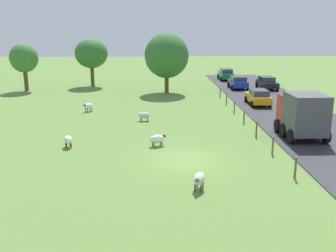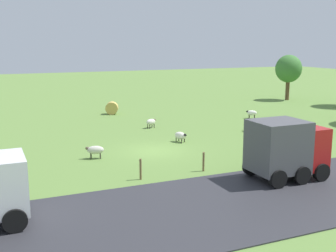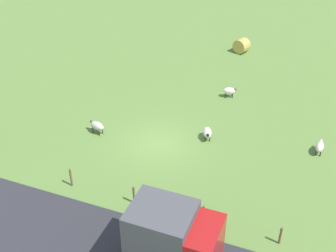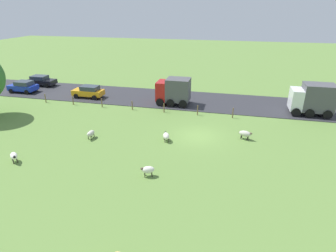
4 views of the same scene
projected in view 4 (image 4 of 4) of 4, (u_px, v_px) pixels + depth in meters
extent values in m
plane|color=olive|center=(199.00, 136.00, 26.29)|extent=(160.00, 160.00, 0.00)
cube|color=#2D2D33|center=(209.00, 102.00, 35.62)|extent=(8.00, 80.00, 0.06)
ellipsoid|color=silver|center=(166.00, 136.00, 25.16)|extent=(1.16, 0.89, 0.55)
ellipsoid|color=black|center=(165.00, 133.00, 25.55)|extent=(0.31, 0.26, 0.20)
cylinder|color=#2D2823|center=(164.00, 138.00, 25.54)|extent=(0.07, 0.07, 0.29)
cylinder|color=#2D2823|center=(167.00, 138.00, 25.57)|extent=(0.07, 0.07, 0.29)
cylinder|color=#2D2823|center=(165.00, 141.00, 25.02)|extent=(0.07, 0.07, 0.29)
cylinder|color=#2D2823|center=(168.00, 141.00, 25.06)|extent=(0.07, 0.07, 0.29)
ellipsoid|color=beige|center=(91.00, 133.00, 25.68)|extent=(1.03, 0.54, 0.50)
ellipsoid|color=silver|center=(88.00, 134.00, 25.21)|extent=(0.27, 0.19, 0.20)
cylinder|color=#2D2823|center=(91.00, 138.00, 25.53)|extent=(0.07, 0.07, 0.31)
cylinder|color=#2D2823|center=(88.00, 138.00, 25.60)|extent=(0.07, 0.07, 0.31)
cylinder|color=#2D2823|center=(94.00, 136.00, 26.03)|extent=(0.07, 0.07, 0.31)
cylinder|color=#2D2823|center=(91.00, 135.00, 26.09)|extent=(0.07, 0.07, 0.31)
ellipsoid|color=beige|center=(245.00, 134.00, 25.45)|extent=(0.82, 1.19, 0.53)
ellipsoid|color=brown|center=(251.00, 134.00, 25.17)|extent=(0.25, 0.30, 0.20)
cylinder|color=#2D2823|center=(248.00, 137.00, 25.59)|extent=(0.07, 0.07, 0.37)
cylinder|color=#2D2823|center=(247.00, 139.00, 25.35)|extent=(0.07, 0.07, 0.37)
cylinder|color=#2D2823|center=(242.00, 136.00, 25.86)|extent=(0.07, 0.07, 0.37)
cylinder|color=#2D2823|center=(241.00, 137.00, 25.63)|extent=(0.07, 0.07, 0.37)
ellipsoid|color=white|center=(14.00, 156.00, 21.74)|extent=(1.01, 1.04, 0.50)
ellipsoid|color=black|center=(14.00, 157.00, 21.36)|extent=(0.31, 0.31, 0.20)
cylinder|color=#2D2823|center=(17.00, 161.00, 21.76)|extent=(0.07, 0.07, 0.35)
cylinder|color=#2D2823|center=(13.00, 162.00, 21.62)|extent=(0.07, 0.07, 0.35)
cylinder|color=#2D2823|center=(16.00, 158.00, 22.16)|extent=(0.07, 0.07, 0.35)
cylinder|color=#2D2823|center=(12.00, 159.00, 22.01)|extent=(0.07, 0.07, 0.35)
ellipsoid|color=silver|center=(148.00, 170.00, 19.91)|extent=(0.79, 1.03, 0.51)
ellipsoid|color=brown|center=(142.00, 169.00, 19.82)|extent=(0.26, 0.31, 0.20)
cylinder|color=#2D2823|center=(145.00, 175.00, 19.90)|extent=(0.07, 0.07, 0.35)
cylinder|color=#2D2823|center=(145.00, 173.00, 20.16)|extent=(0.07, 0.07, 0.35)
cylinder|color=#2D2823|center=(152.00, 175.00, 19.95)|extent=(0.07, 0.07, 0.35)
cylinder|color=#2D2823|center=(152.00, 173.00, 20.21)|extent=(0.07, 0.07, 0.35)
cylinder|color=brown|center=(233.00, 113.00, 30.31)|extent=(0.12, 0.12, 1.16)
cylinder|color=brown|center=(197.00, 110.00, 31.13)|extent=(0.12, 0.12, 1.12)
cylinder|color=brown|center=(164.00, 108.00, 31.94)|extent=(0.12, 0.12, 1.11)
cylinder|color=brown|center=(132.00, 105.00, 32.76)|extent=(0.12, 0.12, 1.06)
cylinder|color=brown|center=(102.00, 103.00, 33.56)|extent=(0.12, 0.12, 1.09)
cylinder|color=brown|center=(73.00, 100.00, 34.37)|extent=(0.12, 0.12, 1.11)
cylinder|color=brown|center=(45.00, 98.00, 35.17)|extent=(0.12, 0.12, 1.12)
cube|color=white|center=(296.00, 99.00, 31.23)|extent=(2.46, 1.20, 2.30)
cube|color=#4C4C51|center=(318.00, 98.00, 30.63)|extent=(2.46, 3.22, 2.98)
cylinder|color=black|center=(296.00, 112.00, 30.59)|extent=(0.30, 0.96, 0.96)
cylinder|color=black|center=(292.00, 105.00, 32.78)|extent=(0.30, 0.96, 0.96)
cylinder|color=black|center=(310.00, 113.00, 30.29)|extent=(0.30, 0.96, 0.96)
cylinder|color=black|center=(305.00, 106.00, 32.49)|extent=(0.30, 0.96, 0.96)
cylinder|color=black|center=(328.00, 115.00, 29.92)|extent=(0.30, 0.96, 0.96)
cylinder|color=black|center=(322.00, 107.00, 32.11)|extent=(0.30, 0.96, 0.96)
cube|color=#B21919|center=(162.00, 90.00, 34.41)|extent=(2.40, 1.20, 2.30)
cube|color=#4C4C51|center=(178.00, 90.00, 33.91)|extent=(2.40, 2.79, 2.73)
cylinder|color=black|center=(160.00, 102.00, 33.80)|extent=(0.30, 0.96, 0.96)
cylinder|color=black|center=(165.00, 96.00, 35.94)|extent=(0.30, 0.96, 0.96)
cylinder|color=black|center=(170.00, 103.00, 33.53)|extent=(0.30, 0.96, 0.96)
cylinder|color=black|center=(175.00, 97.00, 35.67)|extent=(0.30, 0.96, 0.96)
cylinder|color=black|center=(183.00, 104.00, 33.20)|extent=(0.30, 0.96, 0.96)
cylinder|color=black|center=(186.00, 98.00, 35.35)|extent=(0.30, 0.96, 0.96)
cube|color=orange|center=(88.00, 92.00, 36.96)|extent=(1.76, 4.03, 0.69)
cube|color=#333D47|center=(90.00, 88.00, 36.65)|extent=(1.55, 2.22, 0.56)
cylinder|color=black|center=(76.00, 96.00, 36.59)|extent=(0.22, 0.64, 0.64)
cylinder|color=black|center=(83.00, 92.00, 38.16)|extent=(0.22, 0.64, 0.64)
cylinder|color=black|center=(94.00, 98.00, 36.04)|extent=(0.22, 0.64, 0.64)
cylinder|color=black|center=(101.00, 94.00, 37.61)|extent=(0.22, 0.64, 0.64)
cube|color=black|center=(42.00, 82.00, 42.38)|extent=(1.86, 4.13, 0.64)
cube|color=#333D47|center=(39.00, 77.00, 42.21)|extent=(1.64, 2.27, 0.56)
cylinder|color=black|center=(54.00, 83.00, 43.06)|extent=(0.22, 0.64, 0.64)
cylinder|color=black|center=(46.00, 86.00, 41.40)|extent=(0.22, 0.64, 0.64)
cylinder|color=black|center=(38.00, 82.00, 43.62)|extent=(0.22, 0.64, 0.64)
cylinder|color=black|center=(31.00, 85.00, 41.96)|extent=(0.22, 0.64, 0.64)
cube|color=#1933B2|center=(23.00, 87.00, 39.23)|extent=(1.88, 3.83, 0.70)
cube|color=#333D47|center=(24.00, 83.00, 38.91)|extent=(1.66, 2.11, 0.56)
cylinder|color=black|center=(11.00, 91.00, 38.78)|extent=(0.22, 0.64, 0.64)
cylinder|color=black|center=(21.00, 88.00, 40.47)|extent=(0.22, 0.64, 0.64)
cylinder|color=black|center=(27.00, 92.00, 38.26)|extent=(0.22, 0.64, 0.64)
cylinder|color=black|center=(36.00, 89.00, 39.95)|extent=(0.22, 0.64, 0.64)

